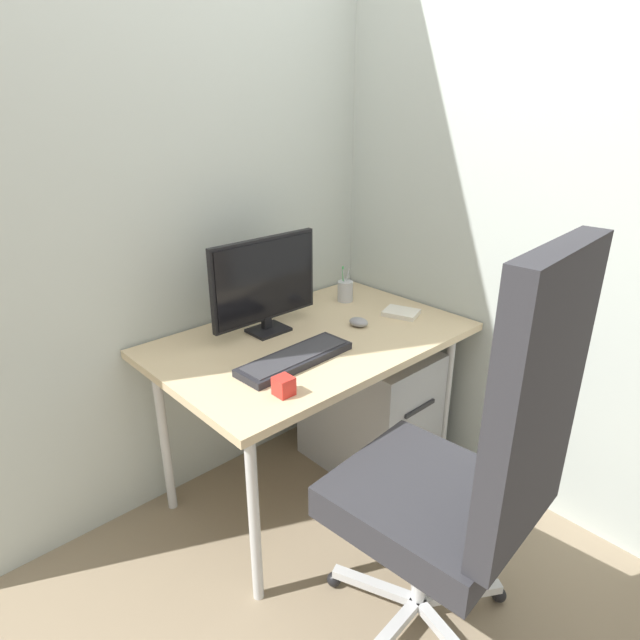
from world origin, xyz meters
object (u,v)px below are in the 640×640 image
filing_cabinet (368,407)px  keyboard (295,358)px  desk_clamp_accessory (284,386)px  pen_holder (345,291)px  notebook (401,313)px  mouse (359,322)px  office_chair (469,470)px  monitor (265,282)px

filing_cabinet → keyboard: keyboard is taller
keyboard → desk_clamp_accessory: bearing=-139.4°
pen_holder → notebook: bearing=-79.4°
notebook → mouse: bearing=149.9°
office_chair → pen_holder: size_ratio=8.13×
notebook → desk_clamp_accessory: bearing=172.7°
mouse → office_chair: bearing=-125.1°
filing_cabinet → desk_clamp_accessory: 0.83m
monitor → keyboard: 0.36m
pen_holder → desk_clamp_accessory: 0.87m
office_chair → monitor: size_ratio=2.72×
office_chair → keyboard: (-0.02, 0.70, 0.08)m
office_chair → monitor: office_chair is taller
keyboard → desk_clamp_accessory: size_ratio=7.41×
mouse → desk_clamp_accessory: desk_clamp_accessory is taller
mouse → notebook: (0.22, -0.04, -0.01)m
filing_cabinet → mouse: (-0.09, -0.01, 0.44)m
keyboard → mouse: mouse is taller
pen_holder → desk_clamp_accessory: size_ratio=2.64×
monitor → notebook: monitor is taller
monitor → desk_clamp_accessory: monitor is taller
filing_cabinet → keyboard: 0.66m
notebook → keyboard: bearing=163.0°
mouse → notebook: 0.23m
office_chair → desk_clamp_accessory: size_ratio=21.49×
filing_cabinet → notebook: bearing=-20.9°
filing_cabinet → mouse: mouse is taller
office_chair → desk_clamp_accessory: 0.60m
office_chair → filing_cabinet: bearing=59.0°
filing_cabinet → desk_clamp_accessory: (-0.66, -0.23, 0.45)m
filing_cabinet → mouse: 0.45m
monitor → keyboard: (-0.10, -0.29, -0.19)m
monitor → pen_holder: monitor is taller
keyboard → pen_holder: (0.57, 0.32, 0.03)m
office_chair → notebook: bearing=50.5°
office_chair → notebook: size_ratio=9.13×
keyboard → notebook: 0.62m
mouse → pen_holder: pen_holder is taller
pen_holder → notebook: (0.05, -0.29, -0.04)m
office_chair → notebook: office_chair is taller
filing_cabinet → keyboard: size_ratio=1.32×
monitor → filing_cabinet: bearing=-27.7°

